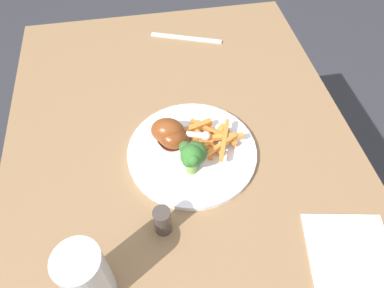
{
  "coord_description": "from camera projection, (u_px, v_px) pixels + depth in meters",
  "views": [
    {
      "loc": [
        -0.39,
        0.06,
        1.31
      ],
      "look_at": [
        0.03,
        -0.02,
        0.76
      ],
      "focal_mm": 33.61,
      "sensor_mm": 36.0,
      "label": 1
    }
  ],
  "objects": [
    {
      "name": "ground_plane",
      "position": [
        189.0,
        284.0,
        1.28
      ],
      "size": [
        6.0,
        6.0,
        0.0
      ],
      "primitive_type": "plane",
      "color": "#333338"
    },
    {
      "name": "dining_table",
      "position": [
        187.0,
        198.0,
        0.79
      ],
      "size": [
        1.09,
        0.72,
        0.73
      ],
      "color": "#8E6B47",
      "rests_on": "ground_plane"
    },
    {
      "name": "dinner_plate",
      "position": [
        192.0,
        152.0,
        0.72
      ],
      "size": [
        0.26,
        0.26,
        0.01
      ],
      "primitive_type": "cylinder",
      "color": "white",
      "rests_on": "dining_table"
    },
    {
      "name": "broccoli_floret_front",
      "position": [
        192.0,
        157.0,
        0.65
      ],
      "size": [
        0.05,
        0.04,
        0.07
      ],
      "color": "#79A648",
      "rests_on": "dinner_plate"
    },
    {
      "name": "broccoli_floret_middle",
      "position": [
        194.0,
        152.0,
        0.67
      ],
      "size": [
        0.05,
        0.05,
        0.06
      ],
      "color": "#8D9E59",
      "rests_on": "dinner_plate"
    },
    {
      "name": "carrot_fries_pile",
      "position": [
        211.0,
        138.0,
        0.72
      ],
      "size": [
        0.12,
        0.13,
        0.03
      ],
      "color": "orange",
      "rests_on": "dinner_plate"
    },
    {
      "name": "chicken_drumstick_near",
      "position": [
        170.0,
        131.0,
        0.71
      ],
      "size": [
        0.07,
        0.12,
        0.05
      ],
      "color": "#59240F",
      "rests_on": "dinner_plate"
    },
    {
      "name": "chicken_drumstick_far",
      "position": [
        173.0,
        137.0,
        0.71
      ],
      "size": [
        0.12,
        0.09,
        0.04
      ],
      "color": "#501F0C",
      "rests_on": "dinner_plate"
    },
    {
      "name": "fork",
      "position": [
        186.0,
        38.0,
        0.95
      ],
      "size": [
        0.08,
        0.18,
        0.0
      ],
      "primitive_type": "cube",
      "rotation": [
        0.0,
        0.0,
        1.21
      ],
      "color": "silver",
      "rests_on": "dining_table"
    },
    {
      "name": "water_glass",
      "position": [
        86.0,
        276.0,
        0.51
      ],
      "size": [
        0.07,
        0.07,
        0.13
      ],
      "primitive_type": "cylinder",
      "color": "silver",
      "rests_on": "dining_table"
    },
    {
      "name": "napkin",
      "position": [
        353.0,
        262.0,
        0.59
      ],
      "size": [
        0.19,
        0.17,
        0.0
      ],
      "primitive_type": "cube",
      "rotation": [
        0.0,
        0.0,
        2.95
      ],
      "color": "white",
      "rests_on": "dining_table"
    },
    {
      "name": "pepper_shaker",
      "position": [
        163.0,
        221.0,
        0.6
      ],
      "size": [
        0.03,
        0.03,
        0.06
      ],
      "primitive_type": "cylinder",
      "color": "#423833",
      "rests_on": "dining_table"
    }
  ]
}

